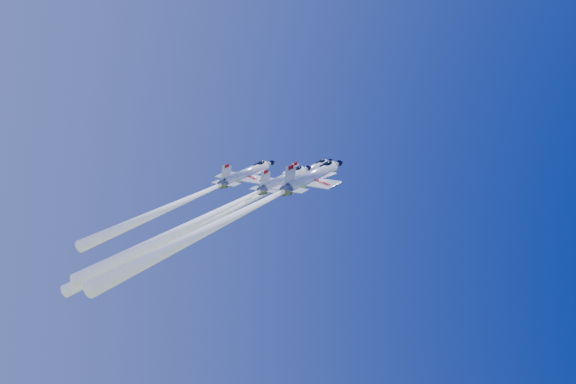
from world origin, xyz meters
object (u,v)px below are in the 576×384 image
jet_lead (237,207)px  jet_slot (223,209)px  jet_left (198,195)px  jet_right (251,208)px

jet_lead → jet_slot: bearing=-73.2°
jet_lead → jet_slot: jet_lead is taller
jet_slot → jet_lead: bearing=106.8°
jet_left → jet_right: bearing=-13.5°
jet_slot → jet_right: bearing=24.9°
jet_left → jet_slot: (-0.25, -10.25, -3.82)m
jet_lead → jet_left: size_ratio=1.35×
jet_right → jet_slot: 4.21m
jet_lead → jet_right: size_ratio=1.09×
jet_left → jet_slot: size_ratio=0.91×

